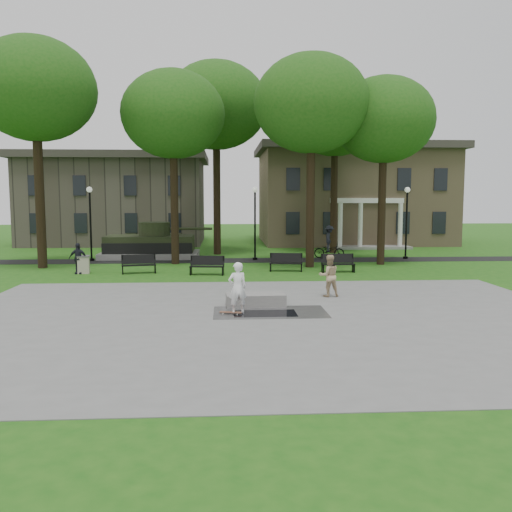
{
  "coord_description": "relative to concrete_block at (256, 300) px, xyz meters",
  "views": [
    {
      "loc": [
        -1.48,
        -22.72,
        4.07
      ],
      "look_at": [
        -0.05,
        1.77,
        1.4
      ],
      "focal_mm": 38.0,
      "sensor_mm": 36.0,
      "label": 1
    }
  ],
  "objects": [
    {
      "name": "ground",
      "position": [
        0.33,
        2.74,
        -0.24
      ],
      "size": [
        120.0,
        120.0,
        0.0
      ],
      "primitive_type": "plane",
      "color": "#1B5313",
      "rests_on": "ground"
    },
    {
      "name": "plaza",
      "position": [
        0.33,
        -2.26,
        -0.23
      ],
      "size": [
        22.0,
        16.0,
        0.02
      ],
      "primitive_type": "cube",
      "color": "gray",
      "rests_on": "ground"
    },
    {
      "name": "footpath",
      "position": [
        0.33,
        14.74,
        -0.24
      ],
      "size": [
        44.0,
        2.6,
        0.01
      ],
      "primitive_type": "cube",
      "color": "black",
      "rests_on": "ground"
    },
    {
      "name": "building_right",
      "position": [
        10.33,
        28.74,
        4.1
      ],
      "size": [
        17.0,
        12.0,
        8.6
      ],
      "color": "#9E8460",
      "rests_on": "ground"
    },
    {
      "name": "building_left",
      "position": [
        -10.67,
        29.24,
        3.35
      ],
      "size": [
        15.0,
        10.0,
        7.2
      ],
      "primitive_type": "cube",
      "color": "#4C443D",
      "rests_on": "ground"
    },
    {
      "name": "tree_0",
      "position": [
        -11.67,
        11.74,
        9.78
      ],
      "size": [
        6.8,
        6.8,
        12.97
      ],
      "color": "black",
      "rests_on": "ground"
    },
    {
      "name": "tree_1",
      "position": [
        -4.17,
        13.24,
        8.71
      ],
      "size": [
        6.2,
        6.2,
        11.63
      ],
      "color": "black",
      "rests_on": "ground"
    },
    {
      "name": "tree_2",
      "position": [
        3.83,
        11.24,
        9.07
      ],
      "size": [
        6.6,
        6.6,
        12.16
      ],
      "color": "black",
      "rests_on": "ground"
    },
    {
      "name": "tree_3",
      "position": [
        8.33,
        12.24,
        8.35
      ],
      "size": [
        6.0,
        6.0,
        11.19
      ],
      "color": "black",
      "rests_on": "ground"
    },
    {
      "name": "tree_4",
      "position": [
        -1.67,
        18.74,
        10.15
      ],
      "size": [
        7.2,
        7.2,
        13.5
      ],
      "color": "black",
      "rests_on": "ground"
    },
    {
      "name": "tree_5",
      "position": [
        6.83,
        19.24,
        9.42
      ],
      "size": [
        6.4,
        6.4,
        12.44
      ],
      "color": "black",
      "rests_on": "ground"
    },
    {
      "name": "lamp_left",
      "position": [
        -9.67,
        15.04,
        2.55
      ],
      "size": [
        0.36,
        0.36,
        4.73
      ],
      "color": "black",
      "rests_on": "ground"
    },
    {
      "name": "lamp_mid",
      "position": [
        0.83,
        15.04,
        2.55
      ],
      "size": [
        0.36,
        0.36,
        4.73
      ],
      "color": "black",
      "rests_on": "ground"
    },
    {
      "name": "lamp_right",
      "position": [
        10.83,
        15.04,
        2.55
      ],
      "size": [
        0.36,
        0.36,
        4.73
      ],
      "color": "black",
      "rests_on": "ground"
    },
    {
      "name": "tank_monument",
      "position": [
        -6.13,
        16.74,
        0.61
      ],
      "size": [
        7.45,
        3.4,
        2.4
      ],
      "color": "gray",
      "rests_on": "ground"
    },
    {
      "name": "puddle",
      "position": [
        0.25,
        -1.42,
        -0.22
      ],
      "size": [
        2.2,
        1.2,
        0.0
      ],
      "primitive_type": "cube",
      "color": "black",
      "rests_on": "plaza"
    },
    {
      "name": "concrete_block",
      "position": [
        0.0,
        0.0,
        0.0
      ],
      "size": [
        2.25,
        1.11,
        0.45
      ],
      "primitive_type": "cube",
      "rotation": [
        0.0,
        0.0,
        0.05
      ],
      "color": "gray",
      "rests_on": "plaza"
    },
    {
      "name": "skateboard",
      "position": [
        -0.96,
        -1.44,
        -0.19
      ],
      "size": [
        0.81,
        0.39,
        0.07
      ],
      "primitive_type": "cube",
      "rotation": [
        0.0,
        0.0,
        -0.25
      ],
      "color": "brown",
      "rests_on": "plaza"
    },
    {
      "name": "skateboarder",
      "position": [
        -0.71,
        -1.38,
        0.68
      ],
      "size": [
        0.75,
        0.59,
        1.82
      ],
      "primitive_type": "imported",
      "rotation": [
        0.0,
        0.0,
        3.4
      ],
      "color": "white",
      "rests_on": "plaza"
    },
    {
      "name": "friend_watching",
      "position": [
        3.1,
        1.68,
        0.64
      ],
      "size": [
        0.9,
        0.73,
        1.72
      ],
      "primitive_type": "imported",
      "rotation": [
        0.0,
        0.0,
        3.25
      ],
      "color": "tan",
      "rests_on": "plaza"
    },
    {
      "name": "pedestrian_walker",
      "position": [
        -8.95,
        9.11,
        0.58
      ],
      "size": [
        0.97,
        0.41,
        1.65
      ],
      "primitive_type": "imported",
      "rotation": [
        0.0,
        0.0,
        -0.01
      ],
      "color": "black",
      "rests_on": "ground"
    },
    {
      "name": "cyclist",
      "position": [
        5.84,
        15.71,
        0.65
      ],
      "size": [
        2.1,
        1.24,
        2.2
      ],
      "rotation": [
        0.0,
        0.0,
        1.35
      ],
      "color": "black",
      "rests_on": "ground"
    },
    {
      "name": "park_bench_0",
      "position": [
        -5.74,
        9.14,
        0.28
      ],
      "size": [
        1.85,
        0.87,
        1.0
      ],
      "rotation": [
        0.0,
        0.0,
        0.2
      ],
      "color": "black",
      "rests_on": "ground"
    },
    {
      "name": "park_bench_1",
      "position": [
        -2.09,
        8.36,
        0.28
      ],
      "size": [
        1.84,
        0.74,
        1.0
      ],
      "rotation": [
        0.0,
        0.0,
        -0.12
      ],
      "color": "black",
      "rests_on": "ground"
    },
    {
      "name": "park_bench_2",
      "position": [
        2.22,
        9.5,
        0.28
      ],
      "size": [
        1.85,
        0.8,
        1.0
      ],
      "rotation": [
        0.0,
        0.0,
        -0.16
      ],
      "color": "black",
      "rests_on": "ground"
    },
    {
      "name": "park_bench_3",
      "position": [
        5.01,
        8.96,
        0.28
      ],
      "size": [
        1.81,
        0.58,
        1.0
      ],
      "rotation": [
        0.0,
        0.0,
        0.03
      ],
      "color": "black",
      "rests_on": "ground"
    },
    {
      "name": "trash_bin",
      "position": [
        -8.71,
        9.3,
        0.24
      ],
      "size": [
        0.76,
        0.76,
        0.96
      ],
      "rotation": [
        0.0,
        0.0,
        0.16
      ],
      "color": "#B8AD97",
      "rests_on": "ground"
    }
  ]
}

